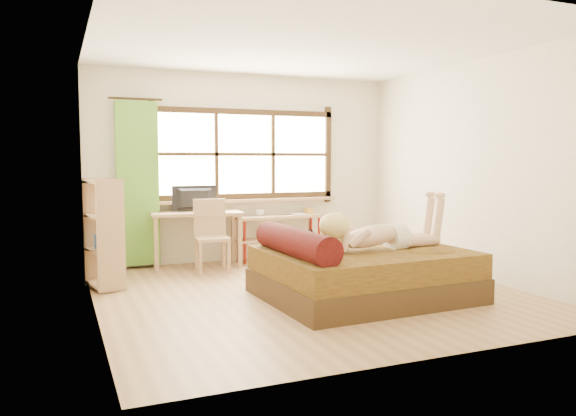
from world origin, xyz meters
name	(u,v)px	position (x,y,z in m)	size (l,w,h in m)	color
floor	(309,292)	(0.00, 0.00, 0.00)	(4.50, 4.50, 0.00)	#9E754C
ceiling	(309,45)	(0.00, 0.00, 2.70)	(4.50, 4.50, 0.00)	white
wall_back	(245,168)	(0.00, 2.25, 1.35)	(4.50, 4.50, 0.00)	silver
wall_front	(439,177)	(0.00, -2.25, 1.35)	(4.50, 4.50, 0.00)	silver
wall_left	(92,173)	(-2.25, 0.00, 1.35)	(4.50, 4.50, 0.00)	silver
wall_right	(473,170)	(2.25, 0.00, 1.35)	(4.50, 4.50, 0.00)	silver
window	(245,157)	(0.00, 2.22, 1.51)	(2.80, 0.16, 1.46)	#FFEDBF
curtain	(138,184)	(-1.55, 2.13, 1.15)	(0.55, 0.10, 2.20)	#4C8F27
bed	(359,272)	(0.40, -0.43, 0.28)	(2.15, 1.75, 0.79)	#2F200E
woman	(379,220)	(0.60, -0.48, 0.83)	(1.46, 0.42, 0.62)	#D8AB8B
kitten	(298,240)	(-0.27, -0.33, 0.64)	(0.31, 0.12, 0.25)	black
desk	(196,219)	(-0.80, 1.95, 0.66)	(1.27, 0.67, 0.76)	#A37D58
monitor	(195,199)	(-0.80, 2.00, 0.94)	(0.62, 0.08, 0.35)	black
chair	(211,231)	(-0.69, 1.59, 0.53)	(0.47, 0.47, 0.95)	#A37D58
pipe_shelf	(280,227)	(0.48, 2.07, 0.48)	(1.32, 0.40, 0.74)	#A37D58
cup	(260,213)	(0.17, 2.07, 0.70)	(0.12, 0.12, 0.09)	gray
book	(292,214)	(0.67, 2.07, 0.66)	(0.18, 0.24, 0.02)	gray
bookshelf	(104,233)	(-2.08, 1.08, 0.64)	(0.42, 0.60, 1.25)	#A37D58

